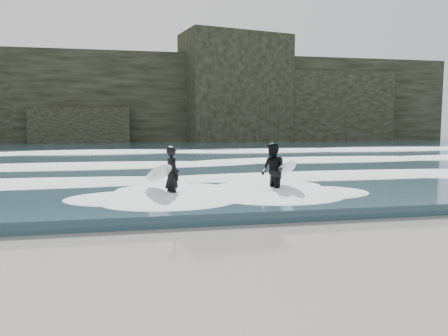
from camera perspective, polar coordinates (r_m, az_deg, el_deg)
The scene contains 8 objects.
ground at distance 7.37m, azimuth 10.05°, elevation -12.63°, with size 120.00×120.00×0.00m, color brown.
sea at distance 35.65m, azimuth -7.46°, elevation 2.28°, with size 90.00×52.00×0.30m, color #24404C.
headland at distance 52.62m, azimuth -8.93°, elevation 8.67°, with size 70.00×9.00×10.00m, color black.
foam_near at distance 15.83m, azimuth -2.06°, elevation -1.16°, with size 60.00×3.20×0.20m, color white.
foam_mid at distance 22.72m, azimuth -5.03°, elevation 1.00°, with size 60.00×4.00×0.24m, color white.
foam_far at distance 31.65m, azimuth -6.93°, elevation 2.39°, with size 60.00×4.80×0.30m, color white.
surfer_left at distance 12.79m, azimuth -7.30°, elevation -0.85°, with size 1.16×2.32×1.67m.
surfer_right at distance 13.50m, azimuth 6.54°, elevation -0.37°, with size 1.22×1.86×1.74m.
Camera 1 is at (-2.63, -6.49, 2.32)m, focal length 35.00 mm.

